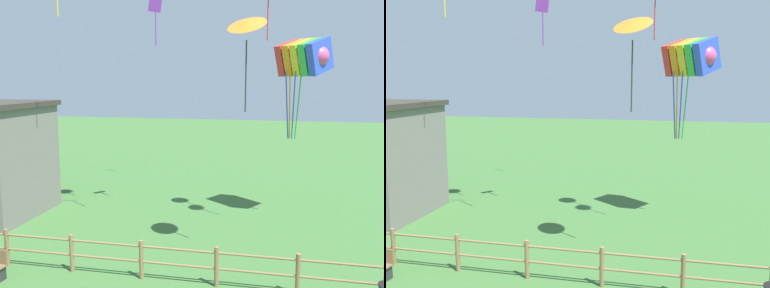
% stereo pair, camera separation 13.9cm
% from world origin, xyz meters
% --- Properties ---
extents(wooden_fence, '(21.84, 0.14, 1.27)m').
position_xyz_m(wooden_fence, '(0.00, 5.12, 0.72)').
color(wooden_fence, olive).
rests_on(wooden_fence, ground_plane).
extents(kite_rainbow_parafoil, '(2.90, 2.78, 4.42)m').
position_xyz_m(kite_rainbow_parafoil, '(3.80, 12.38, 7.24)').
color(kite_rainbow_parafoil, '#E54C8C').
extents(kite_purple_streamer, '(0.58, 0.66, 2.39)m').
position_xyz_m(kite_purple_streamer, '(-2.69, 11.81, 9.45)').
color(kite_purple_streamer, purple).
extents(kite_orange_delta, '(1.62, 1.55, 3.25)m').
position_xyz_m(kite_orange_delta, '(1.78, 7.38, 8.04)').
color(kite_orange_delta, orange).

